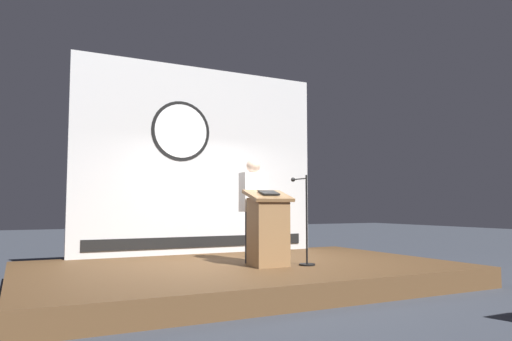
% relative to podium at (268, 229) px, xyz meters
% --- Properties ---
extents(ground_plane, '(40.00, 40.00, 0.00)m').
position_rel_podium_xyz_m(ground_plane, '(-0.23, 0.40, -0.84)').
color(ground_plane, '#383D47').
extents(stage_platform, '(6.40, 4.00, 0.30)m').
position_rel_podium_xyz_m(stage_platform, '(-0.23, 0.40, -0.69)').
color(stage_platform, brown).
rests_on(stage_platform, ground).
extents(banner_display, '(4.73, 0.12, 3.53)m').
position_rel_podium_xyz_m(banner_display, '(-0.24, 2.25, 1.22)').
color(banner_display, silver).
rests_on(banner_display, stage_platform).
extents(podium, '(0.64, 0.49, 1.13)m').
position_rel_podium_xyz_m(podium, '(0.00, 0.00, 0.00)').
color(podium, olive).
rests_on(podium, stage_platform).
extents(speaker_person, '(0.40, 0.26, 1.63)m').
position_rel_podium_xyz_m(speaker_person, '(-0.01, 0.48, 0.29)').
color(speaker_person, black).
rests_on(speaker_person, stage_platform).
extents(microphone_stand, '(0.24, 0.54, 1.35)m').
position_rel_podium_xyz_m(microphone_stand, '(0.58, -0.09, -0.07)').
color(microphone_stand, black).
rests_on(microphone_stand, stage_platform).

